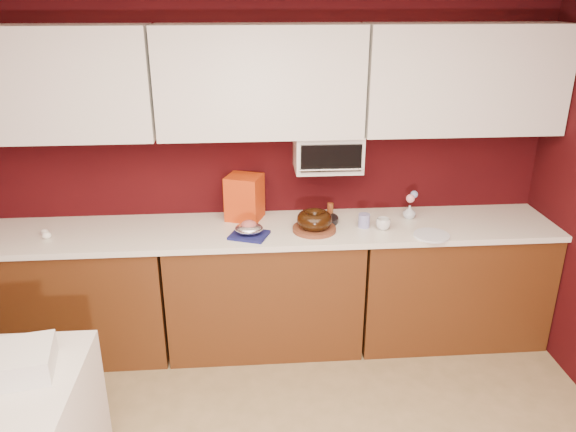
# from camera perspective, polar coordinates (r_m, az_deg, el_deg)

# --- Properties ---
(wall_back) EXTENTS (4.00, 0.02, 2.50)m
(wall_back) POSITION_cam_1_polar(r_m,az_deg,el_deg) (3.97, -2.76, 5.22)
(wall_back) COLOR #340709
(wall_back) RESTS_ON floor
(base_cabinet_left) EXTENTS (1.31, 0.58, 0.86)m
(base_cabinet_left) POSITION_cam_1_polar(r_m,az_deg,el_deg) (4.18, -21.14, -7.60)
(base_cabinet_left) COLOR #532A10
(base_cabinet_left) RESTS_ON floor
(base_cabinet_center) EXTENTS (1.31, 0.58, 0.86)m
(base_cabinet_center) POSITION_cam_1_polar(r_m,az_deg,el_deg) (4.00, -2.40, -7.40)
(base_cabinet_center) COLOR #532A10
(base_cabinet_center) RESTS_ON floor
(base_cabinet_right) EXTENTS (1.31, 0.58, 0.86)m
(base_cabinet_right) POSITION_cam_1_polar(r_m,az_deg,el_deg) (4.25, 15.98, -6.45)
(base_cabinet_right) COLOR #532A10
(base_cabinet_right) RESTS_ON floor
(countertop) EXTENTS (4.00, 0.62, 0.04)m
(countertop) POSITION_cam_1_polar(r_m,az_deg,el_deg) (3.80, -2.51, -1.47)
(countertop) COLOR white
(countertop) RESTS_ON base_cabinet_center
(upper_cabinet_left) EXTENTS (1.31, 0.33, 0.70)m
(upper_cabinet_left) POSITION_cam_1_polar(r_m,az_deg,el_deg) (3.88, -23.44, 12.19)
(upper_cabinet_left) COLOR white
(upper_cabinet_left) RESTS_ON wall_back
(upper_cabinet_center) EXTENTS (1.31, 0.33, 0.70)m
(upper_cabinet_center) POSITION_cam_1_polar(r_m,az_deg,el_deg) (3.68, -2.85, 13.47)
(upper_cabinet_center) COLOR white
(upper_cabinet_center) RESTS_ON wall_back
(upper_cabinet_right) EXTENTS (1.31, 0.33, 0.70)m
(upper_cabinet_right) POSITION_cam_1_polar(r_m,az_deg,el_deg) (3.95, 17.43, 13.11)
(upper_cabinet_right) COLOR white
(upper_cabinet_right) RESTS_ON wall_back
(toaster_oven) EXTENTS (0.45, 0.30, 0.25)m
(toaster_oven) POSITION_cam_1_polar(r_m,az_deg,el_deg) (3.83, 4.06, 6.53)
(toaster_oven) COLOR white
(toaster_oven) RESTS_ON upper_cabinet_center
(toaster_oven_door) EXTENTS (0.40, 0.02, 0.18)m
(toaster_oven_door) POSITION_cam_1_polar(r_m,az_deg,el_deg) (3.68, 4.41, 5.88)
(toaster_oven_door) COLOR black
(toaster_oven_door) RESTS_ON toaster_oven
(toaster_oven_handle) EXTENTS (0.42, 0.02, 0.02)m
(toaster_oven_handle) POSITION_cam_1_polar(r_m,az_deg,el_deg) (3.69, 4.42, 4.69)
(toaster_oven_handle) COLOR silver
(toaster_oven_handle) RESTS_ON toaster_oven
(cake_base) EXTENTS (0.31, 0.31, 0.03)m
(cake_base) POSITION_cam_1_polar(r_m,az_deg,el_deg) (3.74, 2.68, -1.32)
(cake_base) COLOR brown
(cake_base) RESTS_ON countertop
(bundt_cake) EXTENTS (0.26, 0.26, 0.10)m
(bundt_cake) POSITION_cam_1_polar(r_m,az_deg,el_deg) (3.72, 2.70, -0.38)
(bundt_cake) COLOR black
(bundt_cake) RESTS_ON cake_base
(navy_towel) EXTENTS (0.29, 0.27, 0.02)m
(navy_towel) POSITION_cam_1_polar(r_m,az_deg,el_deg) (3.66, -3.97, -1.95)
(navy_towel) COLOR #161954
(navy_towel) RESTS_ON countertop
(foil_ham_nest) EXTENTS (0.21, 0.19, 0.07)m
(foil_ham_nest) POSITION_cam_1_polar(r_m,az_deg,el_deg) (3.64, -3.99, -1.28)
(foil_ham_nest) COLOR white
(foil_ham_nest) RESTS_ON navy_towel
(roasted_ham) EXTENTS (0.11, 0.09, 0.07)m
(roasted_ham) POSITION_cam_1_polar(r_m,az_deg,el_deg) (3.64, -4.00, -0.92)
(roasted_ham) COLOR #B55A53
(roasted_ham) RESTS_ON foil_ham_nest
(pandoro_box) EXTENTS (0.29, 0.28, 0.31)m
(pandoro_box) POSITION_cam_1_polar(r_m,az_deg,el_deg) (3.90, -4.44, 1.90)
(pandoro_box) COLOR #AF1A0B
(pandoro_box) RESTS_ON countertop
(dark_pan) EXTENTS (0.22, 0.22, 0.04)m
(dark_pan) POSITION_cam_1_polar(r_m,az_deg,el_deg) (3.89, 3.61, -0.35)
(dark_pan) COLOR black
(dark_pan) RESTS_ON countertop
(coffee_mug) EXTENTS (0.10, 0.10, 0.09)m
(coffee_mug) POSITION_cam_1_polar(r_m,az_deg,el_deg) (3.80, 9.65, -0.69)
(coffee_mug) COLOR silver
(coffee_mug) RESTS_ON countertop
(blue_jar) EXTENTS (0.09, 0.09, 0.09)m
(blue_jar) POSITION_cam_1_polar(r_m,az_deg,el_deg) (3.82, 7.73, -0.46)
(blue_jar) COLOR #1B2095
(blue_jar) RESTS_ON countertop
(flower_vase) EXTENTS (0.09, 0.09, 0.11)m
(flower_vase) POSITION_cam_1_polar(r_m,az_deg,el_deg) (4.02, 12.23, 0.49)
(flower_vase) COLOR silver
(flower_vase) RESTS_ON countertop
(flower_pink) EXTENTS (0.06, 0.06, 0.06)m
(flower_pink) POSITION_cam_1_polar(r_m,az_deg,el_deg) (3.99, 12.33, 1.75)
(flower_pink) COLOR pink
(flower_pink) RESTS_ON flower_vase
(flower_blue) EXTENTS (0.05, 0.05, 0.05)m
(flower_blue) POSITION_cam_1_polar(r_m,az_deg,el_deg) (4.01, 12.69, 2.16)
(flower_blue) COLOR #7E8EC9
(flower_blue) RESTS_ON flower_vase
(china_plate) EXTENTS (0.29, 0.29, 0.01)m
(china_plate) POSITION_cam_1_polar(r_m,az_deg,el_deg) (3.78, 14.38, -1.91)
(china_plate) COLOR white
(china_plate) RESTS_ON countertop
(amber_bottle) EXTENTS (0.04, 0.04, 0.11)m
(amber_bottle) POSITION_cam_1_polar(r_m,az_deg,el_deg) (3.95, 4.26, 0.55)
(amber_bottle) COLOR brown
(amber_bottle) RESTS_ON countertop
(egg_left) EXTENTS (0.06, 0.06, 0.04)m
(egg_left) POSITION_cam_1_polar(r_m,az_deg,el_deg) (4.00, -23.49, -1.50)
(egg_left) COLOR silver
(egg_left) RESTS_ON countertop
(egg_right) EXTENTS (0.07, 0.06, 0.05)m
(egg_right) POSITION_cam_1_polar(r_m,az_deg,el_deg) (3.94, -23.33, -1.82)
(egg_right) COLOR white
(egg_right) RESTS_ON countertop
(newspaper_stack) EXTENTS (0.39, 0.34, 0.12)m
(newspaper_stack) POSITION_cam_1_polar(r_m,az_deg,el_deg) (2.92, -26.13, -13.22)
(newspaper_stack) COLOR white
(newspaper_stack) RESTS_ON dining_table
(amber_bottle_tall) EXTENTS (0.04, 0.04, 0.10)m
(amber_bottle_tall) POSITION_cam_1_polar(r_m,az_deg,el_deg) (3.97, 4.40, 0.62)
(amber_bottle_tall) COLOR brown
(amber_bottle_tall) RESTS_ON countertop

